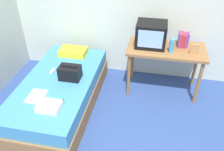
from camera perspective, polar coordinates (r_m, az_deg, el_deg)
wall_back at (r=3.88m, az=4.11°, el=17.85°), size 5.20×0.10×2.60m
bed at (r=3.57m, az=-12.56°, el=-4.11°), size 1.00×2.00×0.48m
desk at (r=3.65m, az=12.99°, el=5.21°), size 1.16×0.60×0.78m
tv at (r=3.55m, az=9.54°, el=9.90°), size 0.44×0.39×0.36m
water_bottle at (r=3.45m, az=14.36°, el=7.03°), size 0.06×0.06×0.20m
book_row at (r=3.66m, az=16.99°, el=8.37°), size 0.15×0.17×0.22m
picture_frame at (r=3.51m, az=19.51°, el=6.10°), size 0.11×0.02×0.15m
pillow at (r=3.97m, az=-9.49°, el=5.76°), size 0.44×0.28×0.10m
handbag at (r=3.35m, az=-10.26°, el=0.70°), size 0.30×0.20×0.23m
magazine at (r=3.19m, az=-18.03°, el=-4.84°), size 0.21×0.29×0.01m
remote_dark at (r=2.99m, az=-12.66°, el=-6.76°), size 0.04×0.16×0.02m
remote_silver at (r=3.61m, az=-14.35°, el=1.06°), size 0.04×0.14×0.02m
folded_towel at (r=2.94m, az=-15.11°, el=-7.34°), size 0.28×0.22×0.07m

